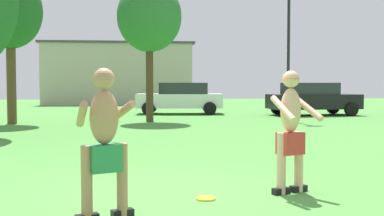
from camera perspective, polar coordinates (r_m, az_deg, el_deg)
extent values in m
plane|color=#4C8E3D|center=(7.17, -4.68, -9.78)|extent=(80.00, 80.00, 0.00)
cube|color=black|center=(7.34, 12.34, -9.18)|extent=(0.28, 0.20, 0.09)
cylinder|color=#E0AD89|center=(7.27, 12.37, -6.16)|extent=(0.13, 0.13, 0.87)
cube|color=black|center=(7.13, 10.37, -9.52)|extent=(0.28, 0.20, 0.09)
cylinder|color=#E0AD89|center=(7.06, 10.40, -6.41)|extent=(0.13, 0.13, 0.87)
cube|color=red|center=(7.12, 11.42, -4.06)|extent=(0.42, 0.36, 0.31)
ellipsoid|color=#E0AD89|center=(7.08, 11.46, -0.26)|extent=(0.39, 0.33, 0.63)
cylinder|color=#E0AD89|center=(7.15, 13.35, 0.01)|extent=(0.33, 0.55, 0.36)
cylinder|color=#E0AD89|center=(6.86, 10.59, -0.09)|extent=(0.24, 0.58, 0.36)
sphere|color=#E0AD89|center=(7.07, 11.50, 3.33)|extent=(0.24, 0.24, 0.24)
cone|color=orange|center=(7.07, 11.51, 3.87)|extent=(0.33, 0.33, 0.13)
cylinder|color=tan|center=(5.71, -12.21, -8.67)|extent=(0.13, 0.13, 0.87)
cube|color=black|center=(5.93, -8.14, -12.07)|extent=(0.28, 0.20, 0.09)
cylinder|color=tan|center=(5.84, -8.16, -8.36)|extent=(0.13, 0.13, 0.87)
cube|color=#28844C|center=(5.72, -10.19, -5.78)|extent=(0.43, 0.36, 0.31)
ellipsoid|color=tan|center=(5.67, -10.23, -1.05)|extent=(0.40, 0.34, 0.63)
cylinder|color=tan|center=(5.69, -12.75, -0.74)|extent=(0.21, 0.59, 0.34)
cylinder|color=tan|center=(5.84, -8.43, -0.61)|extent=(0.41, 0.53, 0.33)
sphere|color=tan|center=(5.66, -10.27, 3.42)|extent=(0.24, 0.24, 0.24)
cylinder|color=yellow|center=(6.72, 1.60, -10.53)|extent=(0.28, 0.28, 0.03)
cube|color=white|center=(24.71, -1.49, 0.86)|extent=(4.45, 2.20, 0.70)
cube|color=#282D33|center=(24.69, -1.03, 2.33)|extent=(2.55, 1.81, 0.56)
cylinder|color=black|center=(23.89, -5.13, -0.06)|extent=(0.66, 0.28, 0.64)
cylinder|color=black|center=(25.69, -4.82, 0.15)|extent=(0.66, 0.28, 0.64)
cylinder|color=black|center=(23.84, 2.09, -0.06)|extent=(0.66, 0.28, 0.64)
cylinder|color=black|center=(25.64, 1.91, 0.16)|extent=(0.66, 0.28, 0.64)
cube|color=black|center=(24.35, 14.02, 0.75)|extent=(4.46, 2.21, 0.70)
cube|color=#282D33|center=(24.25, 13.62, 2.23)|extent=(2.55, 1.81, 0.56)
cylinder|color=black|center=(25.84, 16.16, 0.06)|extent=(0.66, 0.28, 0.64)
cylinder|color=black|center=(24.27, 18.14, -0.15)|extent=(0.66, 0.28, 0.64)
cylinder|color=black|center=(24.58, 9.94, -0.01)|extent=(0.66, 0.28, 0.64)
cylinder|color=black|center=(22.92, 11.60, -0.24)|extent=(0.66, 0.28, 0.64)
cylinder|color=black|center=(20.46, 11.21, 5.94)|extent=(0.12, 0.12, 5.31)
cube|color=#B2A893|center=(37.42, -8.58, 3.88)|extent=(10.70, 5.05, 4.38)
cube|color=#3F3F44|center=(37.53, -8.60, 7.35)|extent=(11.13, 5.25, 0.16)
cylinder|color=#4C3823|center=(19.78, -4.98, 3.08)|extent=(0.30, 0.30, 3.24)
ellipsoid|color=#2D7033|center=(19.96, -5.01, 10.63)|extent=(2.60, 2.60, 2.85)
cylinder|color=brown|center=(19.90, -20.37, 3.00)|extent=(0.35, 0.35, 3.31)
ellipsoid|color=#236028|center=(20.08, -20.51, 10.60)|extent=(2.41, 2.41, 2.86)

